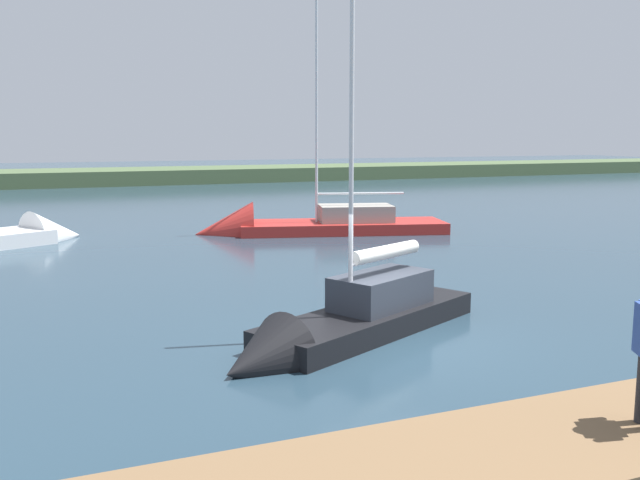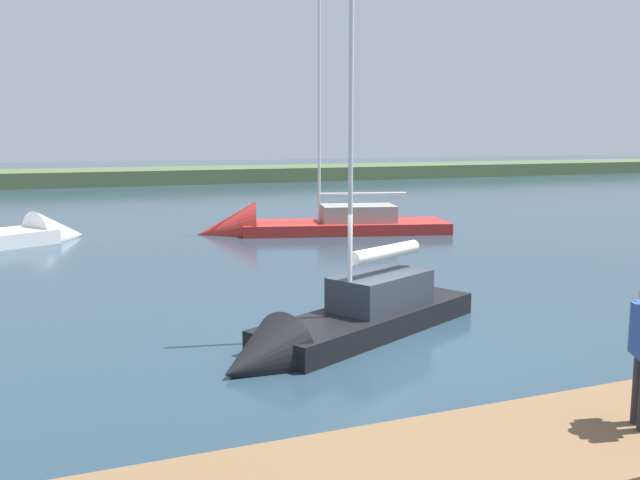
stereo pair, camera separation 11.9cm
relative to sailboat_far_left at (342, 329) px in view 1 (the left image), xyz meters
The scene contains 5 objects.
ground_plane 1.06m from the sailboat_far_left, 157.28° to the left, with size 200.00×200.00×0.00m, color #263D4C.
far_shoreline 48.38m from the sailboat_far_left, 91.12° to the right, with size 180.00×8.00×2.40m, color #4C603D.
dock_pier 6.40m from the sailboat_far_left, 98.51° to the left, with size 22.38×2.10×0.72m, color brown.
sailboat_far_left is the anchor object (origin of this frame).
sailboat_mid_channel 15.31m from the sailboat_far_left, 106.97° to the right, with size 10.66×5.28×13.02m.
Camera 1 is at (6.38, 11.62, 4.02)m, focal length 38.84 mm.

